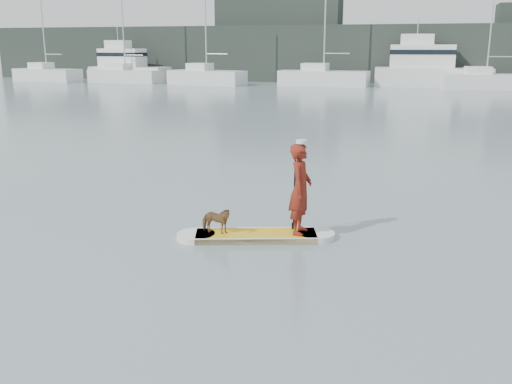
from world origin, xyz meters
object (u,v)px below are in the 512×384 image
(sailboat_a, at_px, (47,74))
(sailboat_c, at_px, (206,76))
(paddleboard, at_px, (256,236))
(sailboat_d, at_px, (323,76))
(paddler, at_px, (300,189))
(dog, at_px, (216,220))
(motor_yacht_a, at_px, (427,67))
(motor_yacht_b, at_px, (126,66))
(sailboat_b, at_px, (125,74))
(sailboat_e, at_px, (485,80))

(sailboat_a, xyz_separation_m, sailboat_c, (19.06, -0.21, 0.03))
(paddleboard, xyz_separation_m, sailboat_d, (-6.73, 46.19, 0.87))
(sailboat_c, bearing_deg, paddleboard, -57.15)
(paddler, distance_m, sailboat_d, 46.54)
(dog, distance_m, motor_yacht_a, 48.81)
(motor_yacht_b, bearing_deg, sailboat_b, -61.93)
(motor_yacht_a, distance_m, motor_yacht_b, 32.11)
(sailboat_c, bearing_deg, motor_yacht_b, 175.41)
(sailboat_b, distance_m, sailboat_c, 9.78)
(sailboat_d, distance_m, sailboat_e, 15.04)
(sailboat_b, height_order, sailboat_e, sailboat_b)
(paddler, height_order, sailboat_a, sailboat_a)
(paddleboard, height_order, sailboat_b, sailboat_b)
(dog, xyz_separation_m, motor_yacht_b, (-28.13, 47.42, 1.25))
(sailboat_b, relative_size, motor_yacht_b, 1.36)
(sailboat_c, xyz_separation_m, motor_yacht_a, (21.53, 4.03, 0.99))
(dog, relative_size, sailboat_e, 0.06)
(sailboat_a, relative_size, sailboat_c, 1.02)
(sailboat_c, relative_size, motor_yacht_a, 1.03)
(sailboat_c, height_order, motor_yacht_a, sailboat_c)
(motor_yacht_a, bearing_deg, sailboat_e, -29.63)
(dog, height_order, sailboat_c, sailboat_c)
(paddler, relative_size, sailboat_c, 0.16)
(dog, relative_size, motor_yacht_b, 0.07)
(sailboat_d, relative_size, motor_yacht_b, 1.42)
(sailboat_b, relative_size, sailboat_e, 1.10)
(sailboat_d, xyz_separation_m, motor_yacht_b, (-22.19, 0.97, 0.72))
(sailboat_b, relative_size, sailboat_d, 0.95)
(sailboat_c, bearing_deg, sailboat_e, 13.70)
(sailboat_e, xyz_separation_m, motor_yacht_b, (-37.23, 1.25, 0.84))
(paddler, xyz_separation_m, sailboat_e, (7.44, 45.64, -0.25))
(sailboat_b, xyz_separation_m, sailboat_d, (21.38, 0.91, 0.07))
(dog, bearing_deg, motor_yacht_b, 31.04)
(motor_yacht_b, bearing_deg, sailboat_c, -10.39)
(dog, xyz_separation_m, sailboat_e, (9.10, 46.16, 0.41))
(paddler, height_order, motor_yacht_a, motor_yacht_a)
(sailboat_d, xyz_separation_m, motor_yacht_a, (9.89, 2.18, 0.92))
(sailboat_a, height_order, motor_yacht_a, sailboat_a)
(paddleboard, xyz_separation_m, paddler, (0.87, 0.28, 1.00))
(paddleboard, xyz_separation_m, sailboat_a, (-37.43, 44.57, 0.76))
(sailboat_b, distance_m, motor_yacht_a, 31.43)
(paddler, bearing_deg, paddleboard, 107.36)
(sailboat_e, bearing_deg, sailboat_d, 171.19)
(paddler, relative_size, motor_yacht_b, 0.21)
(sailboat_a, height_order, sailboat_b, sailboat_b)
(paddleboard, xyz_separation_m, sailboat_c, (-18.37, 44.35, 0.79))
(sailboat_b, bearing_deg, sailboat_a, -168.61)
(sailboat_e, bearing_deg, paddleboard, -107.99)
(paddleboard, distance_m, sailboat_e, 46.66)
(dog, bearing_deg, paddleboard, -71.97)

